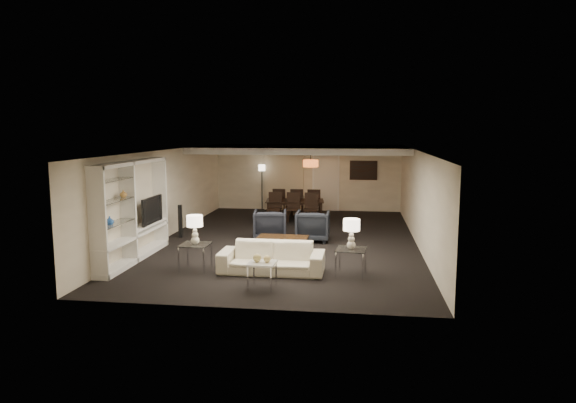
{
  "coord_description": "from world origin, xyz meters",
  "views": [
    {
      "loc": [
        1.89,
        -13.84,
        3.08
      ],
      "look_at": [
        0.0,
        0.0,
        1.1
      ],
      "focal_mm": 32.0,
      "sensor_mm": 36.0,
      "label": 1
    }
  ],
  "objects_px": {
    "sofa": "(272,258)",
    "floor_lamp": "(262,188)",
    "chair_nr": "(311,209)",
    "chair_nm": "(292,209)",
    "coffee_table": "(282,246)",
    "side_table_left": "(196,257)",
    "pendant_light": "(311,163)",
    "side_table_right": "(351,262)",
    "floor_speaker": "(180,221)",
    "chair_fr": "(314,203)",
    "armchair_left": "(270,225)",
    "armchair_right": "(313,226)",
    "television": "(148,210)",
    "vase_blue": "(110,221)",
    "table_lamp_left": "(195,230)",
    "marble_table": "(262,275)",
    "vase_amber": "(123,194)",
    "chair_nl": "(274,208)",
    "dining_table": "(295,210)",
    "table_lamp_right": "(351,234)",
    "chair_fl": "(280,203)",
    "chair_fm": "(297,203)"
  },
  "relations": [
    {
      "from": "chair_fm",
      "to": "floor_lamp",
      "type": "bearing_deg",
      "value": -41.93
    },
    {
      "from": "sofa",
      "to": "floor_lamp",
      "type": "height_order",
      "value": "floor_lamp"
    },
    {
      "from": "chair_nm",
      "to": "chair_nr",
      "type": "xyz_separation_m",
      "value": [
        0.6,
        0.0,
        0.0
      ]
    },
    {
      "from": "marble_table",
      "to": "floor_lamp",
      "type": "bearing_deg",
      "value": 100.65
    },
    {
      "from": "chair_fr",
      "to": "dining_table",
      "type": "bearing_deg",
      "value": 45.39
    },
    {
      "from": "sofa",
      "to": "side_table_left",
      "type": "distance_m",
      "value": 1.7
    },
    {
      "from": "coffee_table",
      "to": "table_lamp_right",
      "type": "bearing_deg",
      "value": -43.26
    },
    {
      "from": "vase_amber",
      "to": "dining_table",
      "type": "xyz_separation_m",
      "value": [
        3.11,
        6.26,
        -1.3
      ]
    },
    {
      "from": "vase_blue",
      "to": "side_table_right",
      "type": "bearing_deg",
      "value": 6.03
    },
    {
      "from": "pendant_light",
      "to": "chair_nl",
      "type": "bearing_deg",
      "value": -139.17
    },
    {
      "from": "armchair_right",
      "to": "side_table_left",
      "type": "height_order",
      "value": "armchair_right"
    },
    {
      "from": "pendant_light",
      "to": "side_table_right",
      "type": "bearing_deg",
      "value": -77.56
    },
    {
      "from": "chair_fr",
      "to": "coffee_table",
      "type": "bearing_deg",
      "value": 84.77
    },
    {
      "from": "vase_amber",
      "to": "chair_nl",
      "type": "xyz_separation_m",
      "value": [
        2.51,
        5.61,
        -1.14
      ]
    },
    {
      "from": "chair_fr",
      "to": "floor_lamp",
      "type": "bearing_deg",
      "value": -32.08
    },
    {
      "from": "side_table_left",
      "to": "side_table_right",
      "type": "bearing_deg",
      "value": 0.0
    },
    {
      "from": "sofa",
      "to": "floor_lamp",
      "type": "xyz_separation_m",
      "value": [
        -1.76,
        8.27,
        0.55
      ]
    },
    {
      "from": "pendant_light",
      "to": "floor_lamp",
      "type": "bearing_deg",
      "value": 141.81
    },
    {
      "from": "chair_fr",
      "to": "floor_speaker",
      "type": "bearing_deg",
      "value": 45.49
    },
    {
      "from": "armchair_right",
      "to": "table_lamp_left",
      "type": "height_order",
      "value": "table_lamp_left"
    },
    {
      "from": "armchair_right",
      "to": "side_table_right",
      "type": "relative_size",
      "value": 1.49
    },
    {
      "from": "floor_speaker",
      "to": "chair_fr",
      "type": "bearing_deg",
      "value": 41.98
    },
    {
      "from": "sofa",
      "to": "table_lamp_left",
      "type": "relative_size",
      "value": 3.53
    },
    {
      "from": "table_lamp_left",
      "to": "table_lamp_right",
      "type": "xyz_separation_m",
      "value": [
        3.4,
        0.0,
        0.0
      ]
    },
    {
      "from": "pendant_light",
      "to": "armchair_right",
      "type": "relative_size",
      "value": 0.56
    },
    {
      "from": "pendant_light",
      "to": "chair_fl",
      "type": "relative_size",
      "value": 0.51
    },
    {
      "from": "vase_amber",
      "to": "chair_nr",
      "type": "xyz_separation_m",
      "value": [
        3.71,
        5.61,
        -1.14
      ]
    },
    {
      "from": "pendant_light",
      "to": "floor_speaker",
      "type": "height_order",
      "value": "pendant_light"
    },
    {
      "from": "side_table_right",
      "to": "chair_nl",
      "type": "height_order",
      "value": "chair_nl"
    },
    {
      "from": "table_lamp_right",
      "to": "floor_speaker",
      "type": "distance_m",
      "value": 5.89
    },
    {
      "from": "armchair_left",
      "to": "armchair_right",
      "type": "height_order",
      "value": "same"
    },
    {
      "from": "table_lamp_right",
      "to": "chair_fl",
      "type": "bearing_deg",
      "value": 110.08
    },
    {
      "from": "side_table_left",
      "to": "floor_speaker",
      "type": "bearing_deg",
      "value": 114.73
    },
    {
      "from": "television",
      "to": "floor_lamp",
      "type": "height_order",
      "value": "floor_lamp"
    },
    {
      "from": "marble_table",
      "to": "chair_fr",
      "type": "relative_size",
      "value": 0.51
    },
    {
      "from": "vase_blue",
      "to": "floor_lamp",
      "type": "height_order",
      "value": "floor_lamp"
    },
    {
      "from": "armchair_right",
      "to": "side_table_right",
      "type": "bearing_deg",
      "value": 108.09
    },
    {
      "from": "sofa",
      "to": "chair_nm",
      "type": "bearing_deg",
      "value": 93.26
    },
    {
      "from": "coffee_table",
      "to": "floor_lamp",
      "type": "height_order",
      "value": "floor_lamp"
    },
    {
      "from": "coffee_table",
      "to": "side_table_left",
      "type": "relative_size",
      "value": 2.0
    },
    {
      "from": "television",
      "to": "chair_fr",
      "type": "distance_m",
      "value": 6.79
    },
    {
      "from": "pendant_light",
      "to": "chair_nr",
      "type": "height_order",
      "value": "pendant_light"
    },
    {
      "from": "armchair_left",
      "to": "side_table_left",
      "type": "relative_size",
      "value": 1.49
    },
    {
      "from": "coffee_table",
      "to": "television",
      "type": "distance_m",
      "value": 3.48
    },
    {
      "from": "marble_table",
      "to": "floor_lamp",
      "type": "distance_m",
      "value": 9.56
    },
    {
      "from": "floor_lamp",
      "to": "chair_nr",
      "type": "bearing_deg",
      "value": -50.35
    },
    {
      "from": "table_lamp_right",
      "to": "dining_table",
      "type": "distance_m",
      "value": 6.73
    },
    {
      "from": "vase_blue",
      "to": "chair_nr",
      "type": "bearing_deg",
      "value": 59.51
    },
    {
      "from": "chair_nl",
      "to": "chair_fm",
      "type": "distance_m",
      "value": 1.43
    },
    {
      "from": "floor_speaker",
      "to": "chair_fr",
      "type": "relative_size",
      "value": 0.93
    }
  ]
}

